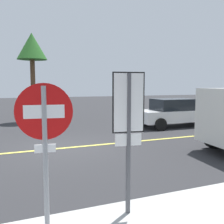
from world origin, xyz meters
TOP-DOWN VIEW (x-y plane):
  - ground_plane at (0.00, 0.00)m, footprint 80.00×80.00m
  - lane_marking_centre at (3.00, 0.00)m, footprint 28.00×0.16m
  - stop_sign at (-1.35, -5.70)m, footprint 0.75×0.14m
  - speed_limit_sign at (0.02, -5.42)m, footprint 0.54×0.09m
  - car_white_crossing at (6.78, 2.64)m, footprint 4.55×2.01m
  - tree_left_verge at (-0.36, 7.59)m, footprint 1.83×1.83m

SIDE VIEW (x-z plane):
  - ground_plane at x=0.00m, z-range 0.00..0.00m
  - lane_marking_centre at x=3.00m, z-range 0.00..0.01m
  - car_white_crossing at x=6.78m, z-range 0.01..1.56m
  - stop_sign at x=-1.35m, z-range 0.43..2.77m
  - speed_limit_sign at x=0.02m, z-range 0.50..3.02m
  - tree_left_verge at x=-0.36m, z-range 1.78..7.29m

